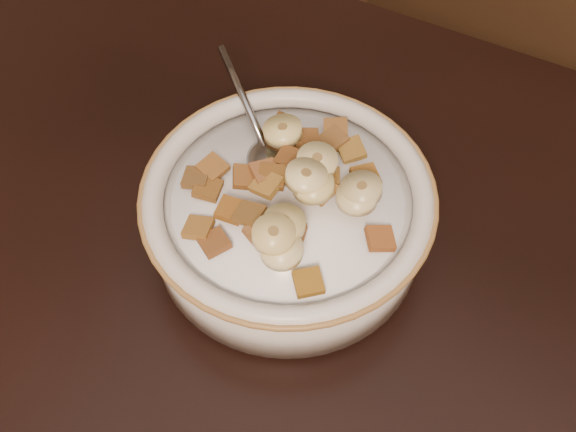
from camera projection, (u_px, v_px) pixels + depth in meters
The scene contains 40 objects.
chair at pixel (417, 139), 0.98m from camera, with size 0.42×0.42×0.94m, color #372415.
cereal_bowl at pixel (288, 218), 0.52m from camera, with size 0.22×0.22×0.05m, color silver.
milk at pixel (288, 199), 0.50m from camera, with size 0.18×0.18×0.00m, color white.
spoon at pixel (272, 163), 0.52m from camera, with size 0.04×0.05×0.01m, color gray.
cereal_square_0 at pixel (208, 188), 0.50m from camera, with size 0.02×0.02×0.01m, color brown.
cereal_square_1 at pixel (284, 140), 0.52m from camera, with size 0.02×0.02×0.01m, color brown.
cereal_square_2 at pixel (213, 168), 0.51m from camera, with size 0.02×0.02×0.01m, color brown.
cereal_square_3 at pixel (308, 282), 0.45m from camera, with size 0.02×0.02×0.01m, color brown.
cereal_square_4 at pixel (351, 150), 0.52m from camera, with size 0.02×0.02×0.01m, color olive.
cereal_square_5 at pixel (291, 234), 0.47m from camera, with size 0.02×0.02×0.01m, color brown.
cereal_square_6 at pixel (307, 138), 0.53m from camera, with size 0.02×0.02×0.01m, color brown.
cereal_square_7 at pixel (327, 177), 0.49m from camera, with size 0.02×0.02×0.01m, color olive.
cereal_square_8 at pixel (320, 190), 0.48m from camera, with size 0.02×0.02×0.01m, color olive.
cereal_square_9 at pixel (272, 177), 0.48m from camera, with size 0.02×0.02×0.01m, color brown.
cereal_square_10 at pixel (274, 174), 0.49m from camera, with size 0.02×0.02×0.01m, color olive.
cereal_square_11 at pixel (336, 129), 0.53m from camera, with size 0.02×0.02×0.01m, color brown.
cereal_square_12 at pixel (284, 125), 0.54m from camera, with size 0.02×0.02×0.01m, color brown.
cereal_square_13 at pixel (198, 228), 0.48m from camera, with size 0.02×0.02×0.01m, color brown.
cereal_square_14 at pixel (214, 243), 0.47m from camera, with size 0.02×0.02×0.01m, color brown.
cereal_square_15 at pixel (196, 178), 0.50m from camera, with size 0.02×0.02×0.01m, color brown.
cereal_square_16 at pixel (380, 238), 0.47m from camera, with size 0.02×0.02×0.01m, color brown.
cereal_square_17 at pixel (265, 172), 0.49m from camera, with size 0.02×0.02×0.01m, color brown.
cereal_square_18 at pixel (246, 177), 0.49m from camera, with size 0.02×0.02×0.01m, color brown.
cereal_square_19 at pixel (290, 159), 0.50m from camera, with size 0.02×0.02×0.01m, color #613212.
cereal_square_20 at pixel (249, 214), 0.47m from camera, with size 0.02×0.02×0.01m, color brown.
cereal_square_21 at pixel (333, 140), 0.53m from camera, with size 0.02×0.02×0.01m, color brown.
cereal_square_22 at pixel (231, 210), 0.48m from camera, with size 0.02×0.02×0.01m, color brown.
cereal_square_23 at pixel (267, 184), 0.48m from camera, with size 0.02×0.02×0.01m, color olive.
cereal_square_24 at pixel (261, 233), 0.47m from camera, with size 0.02×0.02×0.01m, color brown.
cereal_square_25 at pixel (363, 186), 0.50m from camera, with size 0.02×0.02×0.01m, color brown.
cereal_square_26 at pixel (365, 177), 0.50m from camera, with size 0.02×0.02×0.01m, color #96541B.
banana_slice_0 at pixel (282, 250), 0.45m from camera, with size 0.03×0.03×0.01m, color beige.
banana_slice_1 at pixel (361, 189), 0.48m from camera, with size 0.03×0.03×0.01m, color #D4C181.
banana_slice_2 at pixel (274, 235), 0.45m from camera, with size 0.03×0.03×0.01m, color #F1CD7D.
banana_slice_3 at pixel (284, 224), 0.46m from camera, with size 0.03×0.03×0.01m, color #D3C270.
banana_slice_4 at pixel (283, 131), 0.51m from camera, with size 0.03×0.03×0.01m, color #DACC70.
banana_slice_5 at pixel (306, 177), 0.47m from camera, with size 0.03×0.03×0.01m, color #F6DE8B.
banana_slice_6 at pixel (357, 197), 0.48m from camera, with size 0.03×0.03×0.01m, color #D4C384.
banana_slice_7 at pixel (313, 185), 0.47m from camera, with size 0.03×0.03×0.01m, color #DFBE6B.
banana_slice_8 at pixel (317, 161), 0.48m from camera, with size 0.03×0.03×0.01m, color #D5C976.
Camera 1 is at (0.02, -0.13, 1.21)m, focal length 40.00 mm.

